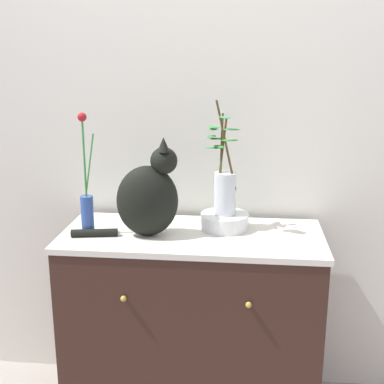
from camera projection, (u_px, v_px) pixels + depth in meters
name	position (u px, v px, depth m)	size (l,w,h in m)	color
wall_back	(199.00, 120.00, 2.36)	(4.40, 0.08, 2.60)	silver
sideboard	(192.00, 325.00, 2.29)	(1.10, 0.50, 0.87)	#331F18
cat_sitting	(149.00, 197.00, 2.11)	(0.45, 0.20, 0.41)	black
vase_slim_green	(87.00, 204.00, 2.14)	(0.07, 0.05, 0.51)	#2C4A91
bowl_porcelain	(225.00, 221.00, 2.22)	(0.21, 0.21, 0.07)	silver
vase_glass_clear	(225.00, 187.00, 2.18)	(0.15, 0.19, 0.48)	silver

